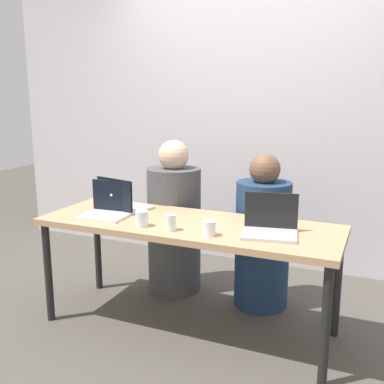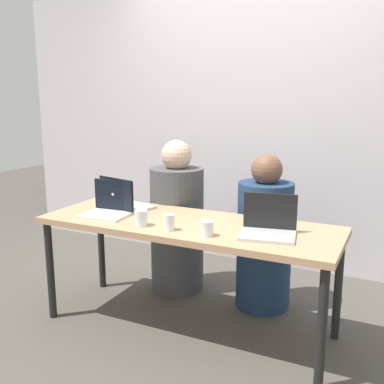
{
  "view_description": "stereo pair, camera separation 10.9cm",
  "coord_description": "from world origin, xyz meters",
  "px_view_note": "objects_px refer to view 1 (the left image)",
  "views": [
    {
      "loc": [
        1.1,
        -2.47,
        1.5
      ],
      "look_at": [
        0.0,
        0.07,
        0.9
      ],
      "focal_mm": 42.0,
      "sensor_mm": 36.0,
      "label": 1
    },
    {
      "loc": [
        1.2,
        -2.42,
        1.5
      ],
      "look_at": [
        0.0,
        0.07,
        0.9
      ],
      "focal_mm": 42.0,
      "sensor_mm": 36.0,
      "label": 2
    }
  ],
  "objects_px": {
    "person_on_right": "(262,240)",
    "laptop_front_left": "(107,209)",
    "water_glass_left": "(142,220)",
    "person_on_left": "(174,225)",
    "water_glass_right": "(209,229)",
    "laptop_back_left": "(123,203)",
    "laptop_front_right": "(270,226)",
    "water_glass_center": "(171,224)"
  },
  "relations": [
    {
      "from": "laptop_back_left",
      "to": "laptop_front_left",
      "type": "xyz_separation_m",
      "value": [
        -0.01,
        -0.18,
        -0.0
      ]
    },
    {
      "from": "laptop_back_left",
      "to": "water_glass_right",
      "type": "distance_m",
      "value": 0.82
    },
    {
      "from": "laptop_front_left",
      "to": "water_glass_left",
      "type": "relative_size",
      "value": 3.21
    },
    {
      "from": "water_glass_left",
      "to": "laptop_front_left",
      "type": "bearing_deg",
      "value": 160.37
    },
    {
      "from": "person_on_right",
      "to": "laptop_front_left",
      "type": "height_order",
      "value": "person_on_right"
    },
    {
      "from": "person_on_left",
      "to": "water_glass_center",
      "type": "bearing_deg",
      "value": 115.29
    },
    {
      "from": "water_glass_right",
      "to": "person_on_right",
      "type": "bearing_deg",
      "value": 80.35
    },
    {
      "from": "laptop_back_left",
      "to": "laptop_front_left",
      "type": "relative_size",
      "value": 1.18
    },
    {
      "from": "laptop_front_left",
      "to": "water_glass_left",
      "type": "height_order",
      "value": "laptop_front_left"
    },
    {
      "from": "person_on_right",
      "to": "water_glass_center",
      "type": "height_order",
      "value": "person_on_right"
    },
    {
      "from": "laptop_front_left",
      "to": "water_glass_center",
      "type": "relative_size",
      "value": 3.19
    },
    {
      "from": "laptop_back_left",
      "to": "water_glass_center",
      "type": "height_order",
      "value": "laptop_back_left"
    },
    {
      "from": "laptop_front_left",
      "to": "person_on_right",
      "type": "bearing_deg",
      "value": 29.71
    },
    {
      "from": "laptop_front_left",
      "to": "water_glass_center",
      "type": "distance_m",
      "value": 0.54
    },
    {
      "from": "person_on_right",
      "to": "laptop_front_left",
      "type": "distance_m",
      "value": 1.11
    },
    {
      "from": "person_on_left",
      "to": "laptop_front_left",
      "type": "distance_m",
      "value": 0.67
    },
    {
      "from": "person_on_right",
      "to": "water_glass_right",
      "type": "relative_size",
      "value": 12.78
    },
    {
      "from": "laptop_back_left",
      "to": "laptop_front_right",
      "type": "distance_m",
      "value": 1.08
    },
    {
      "from": "water_glass_right",
      "to": "water_glass_left",
      "type": "distance_m",
      "value": 0.44
    },
    {
      "from": "water_glass_right",
      "to": "water_glass_left",
      "type": "height_order",
      "value": "water_glass_left"
    },
    {
      "from": "laptop_front_left",
      "to": "laptop_front_right",
      "type": "distance_m",
      "value": 1.08
    },
    {
      "from": "laptop_front_right",
      "to": "water_glass_left",
      "type": "distance_m",
      "value": 0.76
    },
    {
      "from": "water_glass_right",
      "to": "water_glass_left",
      "type": "bearing_deg",
      "value": 178.5
    },
    {
      "from": "person_on_left",
      "to": "laptop_front_left",
      "type": "bearing_deg",
      "value": 72.29
    },
    {
      "from": "laptop_back_left",
      "to": "laptop_front_right",
      "type": "relative_size",
      "value": 1.06
    },
    {
      "from": "person_on_left",
      "to": "laptop_front_right",
      "type": "height_order",
      "value": "person_on_left"
    },
    {
      "from": "person_on_right",
      "to": "laptop_front_left",
      "type": "bearing_deg",
      "value": 24.56
    },
    {
      "from": "laptop_front_right",
      "to": "water_glass_center",
      "type": "distance_m",
      "value": 0.57
    },
    {
      "from": "water_glass_right",
      "to": "water_glass_center",
      "type": "bearing_deg",
      "value": 179.17
    },
    {
      "from": "laptop_front_right",
      "to": "water_glass_left",
      "type": "relative_size",
      "value": 3.6
    },
    {
      "from": "person_on_right",
      "to": "water_glass_left",
      "type": "height_order",
      "value": "person_on_right"
    },
    {
      "from": "person_on_left",
      "to": "water_glass_left",
      "type": "distance_m",
      "value": 0.76
    },
    {
      "from": "laptop_front_right",
      "to": "water_glass_right",
      "type": "distance_m",
      "value": 0.35
    },
    {
      "from": "laptop_front_right",
      "to": "water_glass_left",
      "type": "xyz_separation_m",
      "value": [
        -0.75,
        -0.15,
        -0.01
      ]
    },
    {
      "from": "laptop_back_left",
      "to": "laptop_front_left",
      "type": "height_order",
      "value": "laptop_back_left"
    },
    {
      "from": "laptop_back_left",
      "to": "water_glass_left",
      "type": "relative_size",
      "value": 3.8
    },
    {
      "from": "person_on_left",
      "to": "person_on_right",
      "type": "height_order",
      "value": "person_on_left"
    },
    {
      "from": "person_on_left",
      "to": "water_glass_right",
      "type": "bearing_deg",
      "value": 129.09
    },
    {
      "from": "laptop_front_left",
      "to": "water_glass_center",
      "type": "height_order",
      "value": "laptop_front_left"
    },
    {
      "from": "person_on_left",
      "to": "laptop_back_left",
      "type": "distance_m",
      "value": 0.52
    },
    {
      "from": "person_on_left",
      "to": "water_glass_center",
      "type": "height_order",
      "value": "person_on_left"
    },
    {
      "from": "water_glass_center",
      "to": "water_glass_left",
      "type": "relative_size",
      "value": 1.01
    }
  ]
}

